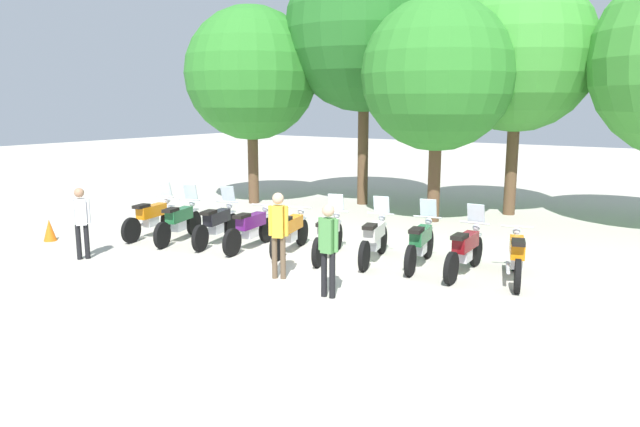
# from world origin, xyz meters

# --- Properties ---
(ground_plane) EXTENTS (80.00, 80.00, 0.00)m
(ground_plane) POSITION_xyz_m (0.00, 0.00, 0.00)
(ground_plane) COLOR #BCB7A8
(motorcycle_0) EXTENTS (0.68, 2.17, 1.37)m
(motorcycle_0) POSITION_xyz_m (-4.53, -0.61, 0.52)
(motorcycle_0) COLOR black
(motorcycle_0) RESTS_ON ground_plane
(motorcycle_1) EXTENTS (0.84, 2.13, 1.37)m
(motorcycle_1) POSITION_xyz_m (-3.53, -0.59, 0.52)
(motorcycle_1) COLOR black
(motorcycle_1) RESTS_ON ground_plane
(motorcycle_2) EXTENTS (0.78, 2.14, 1.37)m
(motorcycle_2) POSITION_xyz_m (-2.52, -0.30, 0.52)
(motorcycle_2) COLOR black
(motorcycle_2) RESTS_ON ground_plane
(motorcycle_3) EXTENTS (0.62, 2.18, 0.99)m
(motorcycle_3) POSITION_xyz_m (-1.51, -0.21, 0.50)
(motorcycle_3) COLOR black
(motorcycle_3) RESTS_ON ground_plane
(motorcycle_4) EXTENTS (0.78, 2.14, 0.99)m
(motorcycle_4) POSITION_xyz_m (-0.51, 0.03, 0.50)
(motorcycle_4) COLOR black
(motorcycle_4) RESTS_ON ground_plane
(motorcycle_5) EXTENTS (0.84, 2.13, 1.37)m
(motorcycle_5) POSITION_xyz_m (0.49, 0.11, 0.52)
(motorcycle_5) COLOR black
(motorcycle_5) RESTS_ON ground_plane
(motorcycle_6) EXTENTS (0.76, 2.15, 1.37)m
(motorcycle_6) POSITION_xyz_m (1.49, 0.40, 0.52)
(motorcycle_6) COLOR black
(motorcycle_6) RESTS_ON ground_plane
(motorcycle_7) EXTENTS (0.66, 2.17, 1.37)m
(motorcycle_7) POSITION_xyz_m (2.50, 0.60, 0.52)
(motorcycle_7) COLOR black
(motorcycle_7) RESTS_ON ground_plane
(motorcycle_8) EXTENTS (0.62, 2.19, 1.37)m
(motorcycle_8) POSITION_xyz_m (3.51, 0.53, 0.52)
(motorcycle_8) COLOR black
(motorcycle_8) RESTS_ON ground_plane
(motorcycle_9) EXTENTS (0.85, 2.12, 0.99)m
(motorcycle_9) POSITION_xyz_m (4.50, 0.65, 0.50)
(motorcycle_9) COLOR black
(motorcycle_9) RESTS_ON ground_plane
(person_0) EXTENTS (0.40, 0.30, 1.72)m
(person_0) POSITION_xyz_m (0.55, -1.80, 1.01)
(person_0) COLOR brown
(person_0) RESTS_ON ground_plane
(person_1) EXTENTS (0.40, 0.23, 1.70)m
(person_1) POSITION_xyz_m (1.99, -2.23, 0.99)
(person_1) COLOR black
(person_1) RESTS_ON ground_plane
(person_2) EXTENTS (0.29, 0.38, 1.60)m
(person_2) POSITION_xyz_m (-4.00, -3.02, 0.93)
(person_2) COLOR black
(person_2) RESTS_ON ground_plane
(tree_0) EXTENTS (4.44, 4.44, 6.62)m
(tree_0) POSITION_xyz_m (-5.71, 4.93, 4.39)
(tree_0) COLOR brown
(tree_0) RESTS_ON ground_plane
(tree_1) EXTENTS (5.28, 5.28, 8.39)m
(tree_1) POSITION_xyz_m (-2.45, 6.82, 5.74)
(tree_1) COLOR brown
(tree_1) RESTS_ON ground_plane
(tree_2) EXTENTS (4.33, 4.33, 6.39)m
(tree_2) POSITION_xyz_m (0.78, 5.34, 4.21)
(tree_2) COLOR brown
(tree_2) RESTS_ON ground_plane
(tree_3) EXTENTS (4.63, 4.63, 7.18)m
(tree_3) POSITION_xyz_m (2.33, 7.66, 4.85)
(tree_3) COLOR brown
(tree_3) RESTS_ON ground_plane
(traffic_cone) EXTENTS (0.32, 0.32, 0.55)m
(traffic_cone) POSITION_xyz_m (-6.27, -2.40, 0.28)
(traffic_cone) COLOR orange
(traffic_cone) RESTS_ON ground_plane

